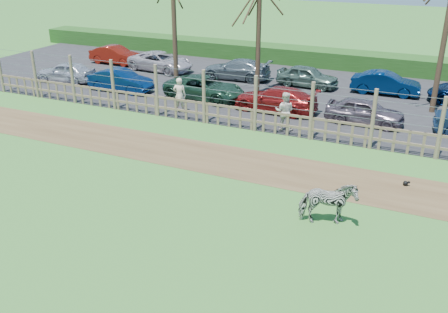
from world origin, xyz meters
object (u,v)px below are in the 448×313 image
at_px(car_4, 365,111).
at_px(car_8, 161,61).
at_px(crow, 406,183).
at_px(car_3, 275,99).
at_px(visitor_b, 285,111).
at_px(car_0, 66,72).
at_px(car_2, 204,88).
at_px(car_7, 116,55).
at_px(car_11, 386,83).
at_px(tree_mid, 259,2).
at_px(visitor_a, 180,95).
at_px(zebra, 327,203).
at_px(car_9, 236,69).
at_px(car_1, 121,80).
at_px(car_10, 308,76).

height_order(car_4, car_8, same).
bearing_deg(crow, car_3, 139.28).
relative_size(visitor_b, car_0, 0.49).
height_order(visitor_b, crow, visitor_b).
relative_size(crow, car_2, 0.05).
bearing_deg(car_7, car_11, -88.09).
relative_size(tree_mid, car_2, 1.58).
bearing_deg(car_4, car_8, 72.13).
xyz_separation_m(visitor_a, crow, (10.94, -3.72, -0.81)).
distance_m(visitor_b, car_11, 8.35).
xyz_separation_m(crow, car_8, (-16.20, 10.66, 0.55)).
bearing_deg(visitor_a, car_7, -58.32).
relative_size(visitor_a, crow, 7.31).
xyz_separation_m(zebra, car_9, (-9.04, 14.36, -0.05)).
distance_m(zebra, car_3, 10.61).
distance_m(car_2, car_7, 10.37).
distance_m(car_2, car_9, 4.52).
bearing_deg(zebra, car_3, 5.75).
distance_m(visitor_a, car_4, 8.73).
bearing_deg(car_8, car_2, -123.36).
height_order(visitor_b, car_7, visitor_b).
xyz_separation_m(zebra, car_7, (-18.10, 14.71, -0.05)).
relative_size(car_0, car_7, 0.97).
bearing_deg(car_4, zebra, -174.87).
relative_size(tree_mid, car_1, 1.87).
distance_m(visitor_b, car_4, 3.86).
xyz_separation_m(car_0, car_9, (8.91, 4.77, 0.00)).
bearing_deg(zebra, car_9, 10.72).
bearing_deg(zebra, crow, -49.25).
bearing_deg(tree_mid, visitor_a, -115.49).
xyz_separation_m(visitor_a, car_4, (8.48, 2.04, -0.26)).
relative_size(car_9, car_10, 1.17).
distance_m(tree_mid, crow, 13.01).
bearing_deg(car_7, car_8, -94.71).
height_order(zebra, car_4, zebra).
xyz_separation_m(car_1, car_2, (4.92, 0.53, 0.00)).
distance_m(visitor_a, car_0, 9.21).
xyz_separation_m(tree_mid, visitor_a, (-2.23, -4.68, -3.96)).
height_order(car_2, car_10, same).
xyz_separation_m(car_8, car_9, (5.25, 0.08, 0.00)).
height_order(visitor_b, car_1, visitor_b).
height_order(car_2, car_9, same).
bearing_deg(car_7, visitor_b, -116.08).
xyz_separation_m(visitor_a, car_3, (4.18, 2.09, -0.26)).
distance_m(tree_mid, car_1, 8.67).
height_order(car_0, car_2, same).
distance_m(visitor_a, car_11, 11.41).
distance_m(visitor_b, car_2, 5.99).
relative_size(tree_mid, visitor_b, 3.96).
distance_m(crow, car_10, 12.69).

